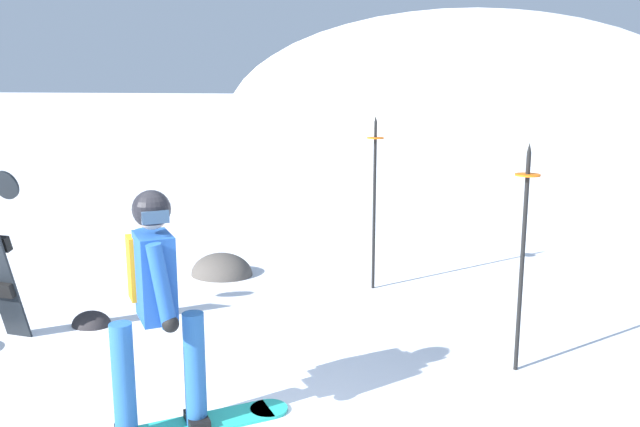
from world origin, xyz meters
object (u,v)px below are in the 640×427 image
piste_marker_near (523,244)px  piste_marker_far (374,192)px  snowboarder_main (156,306)px  rock_dark (92,325)px  rock_mid (222,275)px

piste_marker_near → piste_marker_far: 2.47m
piste_marker_far → snowboarder_main: bearing=-100.9°
snowboarder_main → piste_marker_near: bearing=37.1°
piste_marker_far → piste_marker_near: bearing=-48.1°
piste_marker_near → piste_marker_far: (-1.65, 1.84, 0.06)m
rock_dark → piste_marker_far: bearing=39.5°
rock_dark → snowboarder_main: bearing=-42.4°
piste_marker_far → rock_dark: size_ratio=5.09×
piste_marker_near → piste_marker_far: piste_marker_far is taller
piste_marker_near → piste_marker_far: bearing=131.9°
snowboarder_main → piste_marker_near: (2.35, 1.77, 0.18)m
rock_mid → rock_dark: bearing=-103.9°
rock_mid → piste_marker_near: bearing=-26.6°
snowboarder_main → rock_mid: bearing=109.4°
piste_marker_far → rock_mid: piste_marker_far is taller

